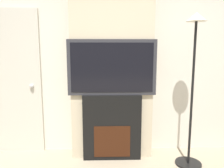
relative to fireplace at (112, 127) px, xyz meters
name	(u,v)px	position (x,y,z in m)	size (l,w,h in m)	color
wall_back	(111,58)	(0.00, 0.31, 0.91)	(6.00, 0.06, 2.70)	silver
chimney_breast	(112,58)	(0.00, 0.14, 0.91)	(1.08, 0.28, 2.70)	beige
fireplace	(112,127)	(0.00, 0.00, 0.00)	(0.77, 0.15, 0.88)	black
television	(112,68)	(0.00, 0.00, 0.80)	(1.14, 0.07, 0.72)	#2D2D33
floor_lamp	(193,72)	(0.98, -0.20, 0.76)	(0.33, 0.33, 1.89)	black
entry_door	(12,83)	(-1.40, 0.26, 0.57)	(0.83, 0.09, 2.02)	beige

